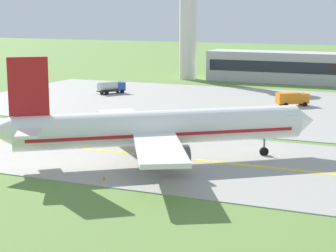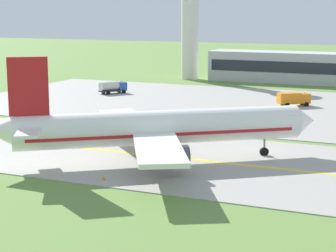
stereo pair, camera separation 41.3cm
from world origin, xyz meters
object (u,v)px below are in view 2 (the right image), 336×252
(service_truck_baggage, at_px, (113,87))
(control_tower, at_px, (190,11))
(airplane_lead, at_px, (157,128))
(service_truck_fuel, at_px, (293,98))

(service_truck_baggage, xyz_separation_m, control_tower, (4.56, 33.02, 15.95))
(service_truck_baggage, distance_m, control_tower, 36.95)
(service_truck_baggage, bearing_deg, airplane_lead, -56.32)
(airplane_lead, height_order, control_tower, control_tower)
(service_truck_fuel, height_order, control_tower, control_tower)
(airplane_lead, distance_m, service_truck_baggage, 60.13)
(service_truck_baggage, bearing_deg, service_truck_fuel, -2.41)
(airplane_lead, relative_size, control_tower, 1.15)
(airplane_lead, bearing_deg, control_tower, 109.11)
(service_truck_baggage, relative_size, service_truck_fuel, 1.02)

